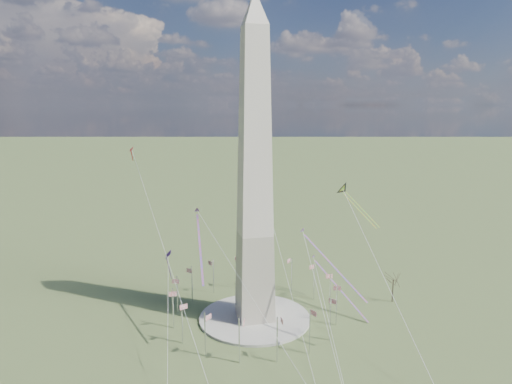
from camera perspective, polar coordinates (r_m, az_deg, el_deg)
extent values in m
plane|color=#4A6231|center=(153.73, -0.15, -15.58)|extent=(2000.00, 2000.00, 0.00)
cylinder|color=#ADAA9E|center=(153.56, -0.15, -15.45)|extent=(36.00, 36.00, 0.80)
pyramid|color=silver|center=(140.44, -0.17, 22.08)|extent=(9.90, 9.90, 10.00)
cylinder|color=silver|center=(158.46, 9.26, -12.31)|extent=(0.36, 0.36, 13.00)
cube|color=#AF1717|center=(157.58, 9.13, -10.36)|extent=(2.40, 0.08, 1.50)
cylinder|color=silver|center=(166.28, 7.28, -11.12)|extent=(0.36, 0.36, 13.00)
cube|color=#AF1717|center=(165.27, 7.01, -9.28)|extent=(2.25, 0.99, 1.50)
cylinder|color=silver|center=(171.92, 4.49, -10.31)|extent=(0.36, 0.36, 13.00)
cube|color=#AF1717|center=(170.64, 4.12, -8.57)|extent=(1.75, 1.75, 1.50)
cylinder|color=silver|center=(174.74, 1.24, -9.92)|extent=(0.36, 0.36, 13.00)
cube|color=#AF1717|center=(173.10, 0.81, -8.26)|extent=(0.99, 2.25, 1.50)
cylinder|color=silver|center=(174.45, -2.14, -9.96)|extent=(0.36, 0.36, 13.00)
cube|color=#AF1717|center=(172.41, -2.58, -8.35)|extent=(0.08, 2.40, 1.50)
cylinder|color=silver|center=(171.10, -5.33, -10.43)|extent=(0.36, 0.36, 13.00)
cube|color=#AF1717|center=(168.64, -5.75, -8.84)|extent=(0.99, 2.25, 1.50)
cylinder|color=silver|center=(165.02, -8.01, -11.31)|extent=(0.36, 0.36, 13.00)
cube|color=#AF1717|center=(162.17, -8.35, -9.72)|extent=(1.75, 1.75, 1.50)
cylinder|color=silver|center=(156.88, -9.80, -12.57)|extent=(0.36, 0.36, 13.00)
cube|color=#AF1717|center=(153.73, -10.02, -10.94)|extent=(2.25, 0.99, 1.50)
cylinder|color=silver|center=(147.72, -10.32, -14.13)|extent=(0.36, 0.36, 13.00)
cube|color=#AF1717|center=(144.38, -10.37, -12.43)|extent=(2.40, 0.08, 1.50)
cylinder|color=silver|center=(138.84, -9.23, -15.79)|extent=(0.36, 0.36, 13.00)
cube|color=#AF1717|center=(135.51, -9.05, -13.99)|extent=(2.25, 0.99, 1.50)
cylinder|color=silver|center=(131.81, -6.38, -17.24)|extent=(0.36, 0.36, 13.00)
cube|color=#AF1717|center=(128.68, -5.96, -15.31)|extent=(1.75, 1.75, 1.50)
cylinder|color=silver|center=(128.04, -2.11, -18.07)|extent=(0.36, 0.36, 13.00)
cube|color=#AF1717|center=(125.35, -1.52, -16.00)|extent=(0.99, 2.25, 1.50)
cylinder|color=silver|center=(128.43, 2.65, -17.98)|extent=(0.36, 0.36, 13.00)
cube|color=#AF1717|center=(126.30, 3.27, -15.80)|extent=(0.08, 2.40, 1.50)
cylinder|color=silver|center=(132.87, 6.72, -17.01)|extent=(0.36, 0.36, 13.00)
cube|color=#AF1717|center=(131.29, 7.21, -14.79)|extent=(0.99, 2.25, 1.50)
cylinder|color=silver|center=(140.35, 9.26, -15.48)|extent=(0.36, 0.36, 13.00)
cube|color=#AF1717|center=(139.20, 9.54, -13.31)|extent=(1.75, 1.75, 1.50)
cylinder|color=silver|center=(149.38, 10.04, -13.82)|extent=(0.36, 0.36, 13.00)
cube|color=#AF1717|center=(148.47, 10.10, -11.75)|extent=(2.25, 0.99, 1.50)
cylinder|color=#48392C|center=(170.95, 16.72, -11.73)|extent=(0.39, 0.39, 8.28)
cube|color=orange|center=(162.06, 13.14, -2.11)|extent=(7.34, 13.02, 10.22)
cube|color=orange|center=(160.57, 12.76, -2.21)|extent=(7.34, 13.02, 10.22)
cube|color=#3D1665|center=(150.89, -10.91, -7.66)|extent=(2.10, 3.31, 2.64)
cube|color=#D54621|center=(152.31, -10.85, -9.22)|extent=(1.84, 3.07, 9.13)
cube|color=#D54621|center=(134.28, 9.73, -9.21)|extent=(11.93, 20.32, 14.43)
cube|color=#D54621|center=(134.20, -7.01, -6.91)|extent=(1.82, 22.98, 14.39)
cube|color=#D54621|center=(158.41, 10.49, -11.93)|extent=(11.21, 21.02, 14.61)
cube|color=red|center=(164.47, -15.29, 5.18)|extent=(1.26, 2.12, 1.82)
cube|color=red|center=(164.66, -15.26, 4.50)|extent=(0.76, 1.55, 4.17)
cube|color=silver|center=(187.45, -1.27, 8.46)|extent=(1.46, 2.08, 1.58)
cube|color=silver|center=(187.53, -1.27, 7.94)|extent=(1.13, 1.14, 3.61)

